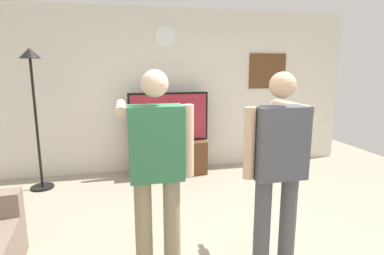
{
  "coord_description": "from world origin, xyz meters",
  "views": [
    {
      "loc": [
        -0.83,
        -2.31,
        1.76
      ],
      "look_at": [
        -0.03,
        1.2,
        1.05
      ],
      "focal_mm": 29.1,
      "sensor_mm": 36.0,
      "label": 1
    }
  ],
  "objects": [
    {
      "name": "back_wall",
      "position": [
        0.0,
        2.95,
        1.35
      ],
      "size": [
        6.4,
        0.1,
        2.7
      ],
      "primitive_type": "cube",
      "color": "silver",
      "rests_on": "ground_plane"
    },
    {
      "name": "tv_stand",
      "position": [
        -0.09,
        2.6,
        0.27
      ],
      "size": [
        1.19,
        0.46,
        0.55
      ],
      "color": "brown",
      "rests_on": "ground_plane"
    },
    {
      "name": "television",
      "position": [
        -0.09,
        2.65,
        0.95
      ],
      "size": [
        1.3,
        0.07,
        0.8
      ],
      "color": "black",
      "rests_on": "tv_stand"
    },
    {
      "name": "wall_clock",
      "position": [
        -0.09,
        2.89,
        2.24
      ],
      "size": [
        0.34,
        0.03,
        0.34
      ],
      "primitive_type": "cylinder",
      "rotation": [
        1.57,
        0.0,
        0.0
      ],
      "color": "white"
    },
    {
      "name": "framed_picture",
      "position": [
        1.74,
        2.9,
        1.68
      ],
      "size": [
        0.69,
        0.04,
        0.61
      ],
      "primitive_type": "cube",
      "color": "brown"
    },
    {
      "name": "floor_lamp",
      "position": [
        -2.01,
        2.39,
        1.43
      ],
      "size": [
        0.32,
        0.32,
        2.01
      ],
      "color": "black",
      "rests_on": "ground_plane"
    },
    {
      "name": "person_standing_nearer_lamp",
      "position": [
        -0.58,
        0.06,
        0.99
      ],
      "size": [
        0.6,
        0.78,
        1.74
      ],
      "color": "gray",
      "rests_on": "ground_plane"
    },
    {
      "name": "person_standing_nearer_couch",
      "position": [
        0.41,
        -0.07,
        0.98
      ],
      "size": [
        0.61,
        0.78,
        1.72
      ],
      "color": "#4C4C51",
      "rests_on": "ground_plane"
    }
  ]
}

